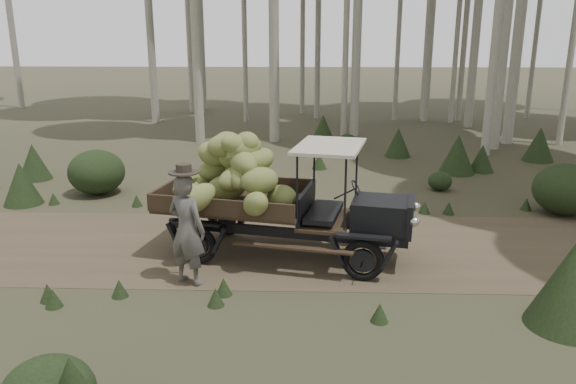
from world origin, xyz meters
The scene contains 5 objects.
ground centered at (0.00, 0.00, 0.00)m, with size 120.00×120.00×0.00m, color #473D2B.
dirt_track centered at (0.00, 0.00, 0.00)m, with size 70.00×4.00×0.01m, color brown.
banana_truck centered at (-0.56, -0.33, 1.40)m, with size 4.99×2.69×2.43m.
farmer centered at (-1.59, -1.70, 0.98)m, with size 0.83×0.72×2.08m.
undergrowth centered at (1.50, -1.25, 0.56)m, with size 23.68×21.23×1.38m.
Camera 1 is at (0.38, -10.42, 4.12)m, focal length 35.00 mm.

